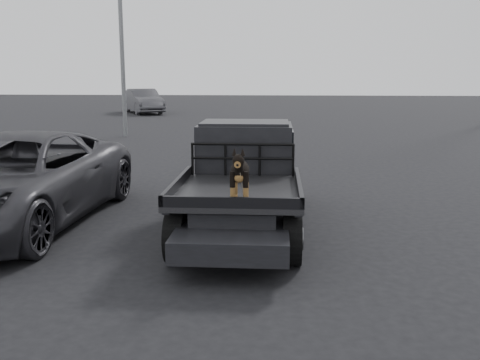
# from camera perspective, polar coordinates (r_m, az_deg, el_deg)

# --- Properties ---
(ground) EXTENTS (120.00, 120.00, 0.00)m
(ground) POSITION_cam_1_polar(r_m,az_deg,el_deg) (8.05, -5.41, -8.17)
(ground) COLOR black
(ground) RESTS_ON ground
(flatbed_ute) EXTENTS (2.00, 5.40, 0.92)m
(flatbed_ute) POSITION_cam_1_polar(r_m,az_deg,el_deg) (9.26, 0.18, -2.54)
(flatbed_ute) COLOR black
(flatbed_ute) RESTS_ON ground
(ute_cab) EXTENTS (1.72, 1.30, 0.88)m
(ute_cab) POSITION_cam_1_polar(r_m,az_deg,el_deg) (10.03, 0.55, 3.77)
(ute_cab) COLOR black
(ute_cab) RESTS_ON flatbed_ute
(headache_rack) EXTENTS (1.80, 0.08, 0.55)m
(headache_rack) POSITION_cam_1_polar(r_m,az_deg,el_deg) (9.31, 0.27, 2.16)
(headache_rack) COLOR black
(headache_rack) RESTS_ON flatbed_ute
(dog) EXTENTS (0.32, 0.60, 0.74)m
(dog) POSITION_cam_1_polar(r_m,az_deg,el_deg) (7.43, -0.01, 0.56)
(dog) COLOR black
(dog) RESTS_ON flatbed_ute
(parked_suv) EXTENTS (2.95, 5.98, 1.63)m
(parked_suv) POSITION_cam_1_polar(r_m,az_deg,el_deg) (10.29, -23.05, -0.02)
(parked_suv) COLOR #333237
(parked_suv) RESTS_ON ground
(distant_car_a) EXTENTS (3.89, 5.22, 1.65)m
(distant_car_a) POSITION_cam_1_polar(r_m,az_deg,el_deg) (37.36, -10.27, 8.29)
(distant_car_a) COLOR #444449
(distant_car_a) RESTS_ON ground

